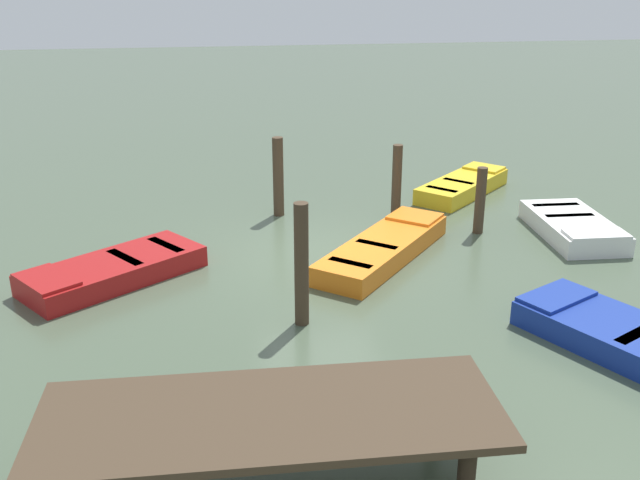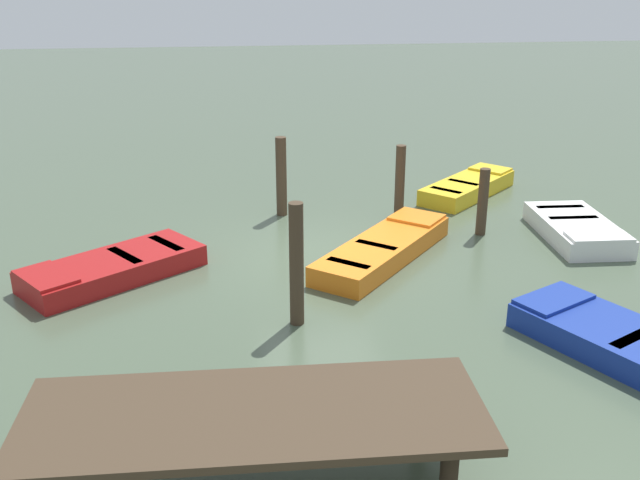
{
  "view_description": "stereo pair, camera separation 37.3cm",
  "coord_description": "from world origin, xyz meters",
  "views": [
    {
      "loc": [
        2.12,
        13.52,
        5.59
      ],
      "look_at": [
        0.0,
        0.0,
        0.35
      ],
      "focal_mm": 40.85,
      "sensor_mm": 36.0,
      "label": 1
    },
    {
      "loc": [
        1.75,
        13.57,
        5.59
      ],
      "look_at": [
        0.0,
        0.0,
        0.35
      ],
      "focal_mm": 40.85,
      "sensor_mm": 36.0,
      "label": 2
    }
  ],
  "objects": [
    {
      "name": "rowboat_yellow",
      "position": [
        -4.29,
        -3.65,
        0.22
      ],
      "size": [
        3.02,
        2.95,
        0.46
      ],
      "rotation": [
        0.0,
        0.0,
        3.9
      ],
      "color": "gold",
      "rests_on": "ground_plane"
    },
    {
      "name": "mooring_piling_center",
      "position": [
        0.56,
        -2.7,
        0.93
      ],
      "size": [
        0.25,
        0.25,
        1.86
      ],
      "primitive_type": "cylinder",
      "color": "#423323",
      "rests_on": "ground_plane"
    },
    {
      "name": "mooring_piling_mid_left",
      "position": [
        -3.65,
        -0.82,
        0.74
      ],
      "size": [
        0.22,
        0.22,
        1.48
      ],
      "primitive_type": "cylinder",
      "color": "#423323",
      "rests_on": "ground_plane"
    },
    {
      "name": "rowboat_red",
      "position": [
        4.02,
        0.61,
        0.22
      ],
      "size": [
        3.47,
        3.07,
        0.46
      ],
      "rotation": [
        0.0,
        0.0,
        0.64
      ],
      "color": "maroon",
      "rests_on": "ground_plane"
    },
    {
      "name": "rowboat_white",
      "position": [
        -5.62,
        -0.31,
        0.22
      ],
      "size": [
        1.53,
        2.81,
        0.46
      ],
      "rotation": [
        0.0,
        0.0,
        1.52
      ],
      "color": "silver",
      "rests_on": "ground_plane"
    },
    {
      "name": "ground_plane",
      "position": [
        0.0,
        0.0,
        0.0
      ],
      "size": [
        80.0,
        80.0,
        0.0
      ],
      "primitive_type": "plane",
      "color": "#475642"
    },
    {
      "name": "dock_segment",
      "position": [
        1.6,
        6.71,
        0.84
      ],
      "size": [
        5.21,
        2.01,
        0.95
      ],
      "rotation": [
        0.0,
        0.0,
        -0.03
      ],
      "color": "#423323",
      "rests_on": "ground_plane"
    },
    {
      "name": "rowboat_orange",
      "position": [
        -1.26,
        0.27,
        0.22
      ],
      "size": [
        3.39,
        3.77,
        0.46
      ],
      "rotation": [
        0.0,
        0.0,
        4.02
      ],
      "color": "orange",
      "rests_on": "ground_plane"
    },
    {
      "name": "rowboat_blue",
      "position": [
        -4.01,
        4.44,
        0.22
      ],
      "size": [
        2.75,
        3.48,
        0.46
      ],
      "rotation": [
        0.0,
        0.0,
        5.2
      ],
      "color": "navy",
      "rests_on": "ground_plane"
    },
    {
      "name": "mooring_piling_near_left",
      "position": [
        -2.15,
        -2.22,
        0.85
      ],
      "size": [
        0.23,
        0.23,
        1.7
      ],
      "primitive_type": "cylinder",
      "color": "#423323",
      "rests_on": "ground_plane"
    },
    {
      "name": "mooring_piling_far_left",
      "position": [
        0.75,
        2.86,
        1.05
      ],
      "size": [
        0.24,
        0.24,
        2.09
      ],
      "primitive_type": "cylinder",
      "color": "#423323",
      "rests_on": "ground_plane"
    }
  ]
}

